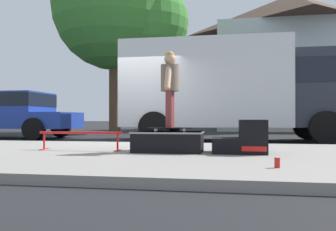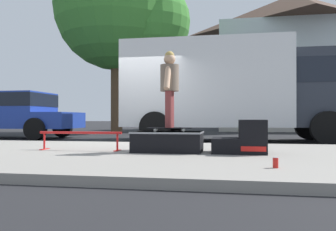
{
  "view_description": "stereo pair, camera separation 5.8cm",
  "coord_description": "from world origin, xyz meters",
  "px_view_note": "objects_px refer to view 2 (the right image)",
  "views": [
    {
      "loc": [
        2.61,
        -8.89,
        0.71
      ],
      "look_at": [
        1.4,
        -1.96,
        0.76
      ],
      "focal_mm": 37.54,
      "sensor_mm": 36.0,
      "label": 1
    },
    {
      "loc": [
        2.67,
        -8.88,
        0.71
      ],
      "look_at": [
        1.4,
        -1.96,
        0.76
      ],
      "focal_mm": 37.54,
      "sensor_mm": 36.0,
      "label": 2
    }
  ],
  "objects_px": {
    "kicker_ramp": "(244,139)",
    "box_truck": "(238,86)",
    "skater_kid": "(170,83)",
    "skate_box": "(168,141)",
    "skateboard": "(170,128)",
    "pickup_truck_blue": "(5,113)",
    "street_tree_main": "(124,12)",
    "soda_can": "(276,163)",
    "grind_rail": "(80,136)"
  },
  "relations": [
    {
      "from": "skate_box",
      "to": "grind_rail",
      "type": "height_order",
      "value": "skate_box"
    },
    {
      "from": "kicker_ramp",
      "to": "grind_rail",
      "type": "bearing_deg",
      "value": 179.48
    },
    {
      "from": "skate_box",
      "to": "box_truck",
      "type": "xyz_separation_m",
      "value": [
        1.29,
        5.04,
        1.39
      ]
    },
    {
      "from": "pickup_truck_blue",
      "to": "soda_can",
      "type": "bearing_deg",
      "value": -39.27
    },
    {
      "from": "kicker_ramp",
      "to": "street_tree_main",
      "type": "relative_size",
      "value": 0.1
    },
    {
      "from": "grind_rail",
      "to": "skater_kid",
      "type": "relative_size",
      "value": 1.18
    },
    {
      "from": "pickup_truck_blue",
      "to": "street_tree_main",
      "type": "bearing_deg",
      "value": 59.46
    },
    {
      "from": "kicker_ramp",
      "to": "skateboard",
      "type": "height_order",
      "value": "kicker_ramp"
    },
    {
      "from": "skate_box",
      "to": "box_truck",
      "type": "relative_size",
      "value": 0.17
    },
    {
      "from": "kicker_ramp",
      "to": "grind_rail",
      "type": "relative_size",
      "value": 0.56
    },
    {
      "from": "street_tree_main",
      "to": "kicker_ramp",
      "type": "bearing_deg",
      "value": -62.25
    },
    {
      "from": "soda_can",
      "to": "box_truck",
      "type": "bearing_deg",
      "value": 92.75
    },
    {
      "from": "skater_kid",
      "to": "kicker_ramp",
      "type": "bearing_deg",
      "value": -1.94
    },
    {
      "from": "soda_can",
      "to": "skate_box",
      "type": "bearing_deg",
      "value": 132.92
    },
    {
      "from": "skater_kid",
      "to": "skate_box",
      "type": "bearing_deg",
      "value": -117.34
    },
    {
      "from": "pickup_truck_blue",
      "to": "grind_rail",
      "type": "bearing_deg",
      "value": -44.76
    },
    {
      "from": "pickup_truck_blue",
      "to": "street_tree_main",
      "type": "xyz_separation_m",
      "value": [
        2.88,
        4.87,
        4.92
      ]
    },
    {
      "from": "box_truck",
      "to": "skater_kid",
      "type": "bearing_deg",
      "value": -104.22
    },
    {
      "from": "skate_box",
      "to": "pickup_truck_blue",
      "type": "height_order",
      "value": "pickup_truck_blue"
    },
    {
      "from": "box_truck",
      "to": "pickup_truck_blue",
      "type": "bearing_deg",
      "value": 178.81
    },
    {
      "from": "box_truck",
      "to": "street_tree_main",
      "type": "relative_size",
      "value": 0.77
    },
    {
      "from": "skateboard",
      "to": "skater_kid",
      "type": "distance_m",
      "value": 0.81
    },
    {
      "from": "kicker_ramp",
      "to": "skater_kid",
      "type": "xyz_separation_m",
      "value": [
        -1.28,
        0.04,
        0.98
      ]
    },
    {
      "from": "skater_kid",
      "to": "box_truck",
      "type": "bearing_deg",
      "value": 75.78
    },
    {
      "from": "grind_rail",
      "to": "soda_can",
      "type": "bearing_deg",
      "value": -28.33
    },
    {
      "from": "soda_can",
      "to": "box_truck",
      "type": "distance_m",
      "value": 6.95
    },
    {
      "from": "kicker_ramp",
      "to": "grind_rail",
      "type": "distance_m",
      "value": 2.96
    },
    {
      "from": "skate_box",
      "to": "kicker_ramp",
      "type": "xyz_separation_m",
      "value": [
        1.3,
        -0.0,
        0.04
      ]
    },
    {
      "from": "grind_rail",
      "to": "skater_kid",
      "type": "bearing_deg",
      "value": 0.56
    },
    {
      "from": "soda_can",
      "to": "skater_kid",
      "type": "bearing_deg",
      "value": 131.83
    },
    {
      "from": "kicker_ramp",
      "to": "box_truck",
      "type": "xyz_separation_m",
      "value": [
        -0.02,
        5.04,
        1.35
      ]
    },
    {
      "from": "kicker_ramp",
      "to": "soda_can",
      "type": "bearing_deg",
      "value": -79.87
    },
    {
      "from": "skate_box",
      "to": "skater_kid",
      "type": "xyz_separation_m",
      "value": [
        0.02,
        0.04,
        1.03
      ]
    },
    {
      "from": "skate_box",
      "to": "soda_can",
      "type": "bearing_deg",
      "value": -47.08
    },
    {
      "from": "skate_box",
      "to": "skater_kid",
      "type": "relative_size",
      "value": 0.89
    },
    {
      "from": "kicker_ramp",
      "to": "pickup_truck_blue",
      "type": "xyz_separation_m",
      "value": [
        -8.18,
        5.21,
        0.54
      ]
    },
    {
      "from": "grind_rail",
      "to": "pickup_truck_blue",
      "type": "xyz_separation_m",
      "value": [
        -5.22,
        5.18,
        0.51
      ]
    },
    {
      "from": "soda_can",
      "to": "pickup_truck_blue",
      "type": "xyz_separation_m",
      "value": [
        -8.49,
        6.94,
        0.71
      ]
    },
    {
      "from": "grind_rail",
      "to": "box_truck",
      "type": "relative_size",
      "value": 0.23
    },
    {
      "from": "kicker_ramp",
      "to": "street_tree_main",
      "type": "height_order",
      "value": "street_tree_main"
    },
    {
      "from": "grind_rail",
      "to": "pickup_truck_blue",
      "type": "bearing_deg",
      "value": 135.24
    },
    {
      "from": "skateboard",
      "to": "pickup_truck_blue",
      "type": "bearing_deg",
      "value": 143.19
    },
    {
      "from": "skater_kid",
      "to": "box_truck",
      "type": "height_order",
      "value": "box_truck"
    },
    {
      "from": "kicker_ramp",
      "to": "pickup_truck_blue",
      "type": "distance_m",
      "value": 9.71
    },
    {
      "from": "grind_rail",
      "to": "kicker_ramp",
      "type": "bearing_deg",
      "value": -0.52
    },
    {
      "from": "soda_can",
      "to": "box_truck",
      "type": "xyz_separation_m",
      "value": [
        -0.33,
        6.77,
        1.52
      ]
    },
    {
      "from": "pickup_truck_blue",
      "to": "box_truck",
      "type": "bearing_deg",
      "value": -1.19
    },
    {
      "from": "soda_can",
      "to": "pickup_truck_blue",
      "type": "height_order",
      "value": "pickup_truck_blue"
    },
    {
      "from": "skate_box",
      "to": "street_tree_main",
      "type": "height_order",
      "value": "street_tree_main"
    },
    {
      "from": "skateboard",
      "to": "soda_can",
      "type": "bearing_deg",
      "value": -48.17
    }
  ]
}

